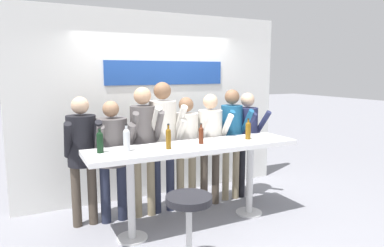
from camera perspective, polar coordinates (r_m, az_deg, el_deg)
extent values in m
plane|color=gray|center=(4.55, 0.57, -16.56)|extent=(40.00, 40.00, 0.00)
cube|color=silver|center=(5.36, -5.78, 2.96)|extent=(4.27, 0.10, 2.83)
cube|color=#1E479E|center=(5.33, -4.25, 8.42)|extent=(1.92, 0.02, 0.36)
cube|color=white|center=(4.22, 0.59, -3.94)|extent=(2.67, 0.65, 0.06)
cylinder|color=silver|center=(4.08, -10.11, -11.89)|extent=(0.09, 0.09, 0.99)
cylinder|color=silver|center=(4.28, -9.92, -18.26)|extent=(0.36, 0.36, 0.02)
cylinder|color=silver|center=(4.77, 9.61, -8.81)|extent=(0.09, 0.09, 0.99)
cylinder|color=silver|center=(4.94, 9.46, -14.43)|extent=(0.36, 0.36, 0.02)
cylinder|color=silver|center=(3.51, -0.51, -17.90)|extent=(0.06, 0.06, 0.69)
cylinder|color=black|center=(3.37, -0.52, -12.53)|extent=(0.45, 0.45, 0.07)
cylinder|color=#473D33|center=(4.61, -18.73, -11.43)|extent=(0.11, 0.11, 0.79)
cylinder|color=#473D33|center=(4.62, -16.26, -11.25)|extent=(0.11, 0.11, 0.79)
cylinder|color=black|center=(4.43, -17.90, -2.72)|extent=(0.37, 0.37, 0.62)
sphere|color=#D6AD89|center=(4.37, -18.17, 2.89)|extent=(0.21, 0.21, 0.21)
cylinder|color=black|center=(4.26, -20.01, -2.64)|extent=(0.10, 0.38, 0.48)
cylinder|color=black|center=(4.29, -15.48, -2.36)|extent=(0.10, 0.38, 0.48)
cylinder|color=#23283D|center=(4.62, -14.24, -11.37)|extent=(0.13, 0.13, 0.76)
cylinder|color=#23283D|center=(4.66, -11.60, -11.09)|extent=(0.13, 0.13, 0.76)
cylinder|color=#514C4C|center=(4.46, -13.20, -2.98)|extent=(0.40, 0.40, 0.60)
sphere|color=#9E7556|center=(4.39, -13.39, 2.38)|extent=(0.21, 0.21, 0.21)
cylinder|color=#514C4C|center=(4.27, -15.24, -2.96)|extent=(0.10, 0.37, 0.47)
cylinder|color=#514C4C|center=(4.35, -10.42, -2.60)|extent=(0.10, 0.37, 0.47)
cylinder|color=gray|center=(4.69, -9.05, -10.39)|extent=(0.11, 0.11, 0.84)
cylinder|color=gray|center=(4.73, -6.84, -10.18)|extent=(0.11, 0.11, 0.84)
cylinder|color=#514C4C|center=(4.52, -8.14, -1.26)|extent=(0.36, 0.36, 0.66)
sphere|color=tan|center=(4.47, -8.26, 4.59)|extent=(0.23, 0.23, 0.23)
cylinder|color=#514C4C|center=(4.33, -9.70, -1.10)|extent=(0.11, 0.39, 0.51)
cylinder|color=#514C4C|center=(4.40, -5.66, -0.86)|extent=(0.11, 0.39, 0.51)
cylinder|color=#23283D|center=(4.79, -5.93, -9.73)|extent=(0.12, 0.12, 0.87)
cylinder|color=#23283D|center=(4.86, -3.64, -9.44)|extent=(0.12, 0.12, 0.87)
cylinder|color=beige|center=(4.64, -4.90, -0.45)|extent=(0.38, 0.38, 0.69)
sphere|color=brown|center=(4.59, -4.98, 5.46)|extent=(0.23, 0.23, 0.23)
cylinder|color=beige|center=(4.42, -6.29, -0.27)|extent=(0.10, 0.41, 0.53)
cylinder|color=beige|center=(4.54, -2.11, 0.01)|extent=(0.10, 0.41, 0.53)
cylinder|color=gray|center=(4.92, -1.96, -9.80)|extent=(0.11, 0.11, 0.76)
cylinder|color=gray|center=(5.00, 0.02, -9.51)|extent=(0.11, 0.11, 0.76)
cylinder|color=beige|center=(4.79, -0.98, -1.86)|extent=(0.34, 0.34, 0.60)
sphere|color=brown|center=(4.73, -0.99, 3.17)|extent=(0.21, 0.21, 0.21)
cylinder|color=beige|center=(4.59, -2.01, -1.79)|extent=(0.08, 0.36, 0.47)
cylinder|color=beige|center=(4.73, 1.56, -1.47)|extent=(0.08, 0.36, 0.47)
cylinder|color=#473D33|center=(5.03, 2.02, -9.30)|extent=(0.11, 0.11, 0.78)
cylinder|color=#473D33|center=(5.11, 3.94, -9.02)|extent=(0.11, 0.11, 0.78)
cylinder|color=beige|center=(4.90, 3.05, -1.35)|extent=(0.35, 0.35, 0.62)
sphere|color=#D6AD89|center=(4.85, 3.09, 3.68)|extent=(0.21, 0.21, 0.21)
cylinder|color=beige|center=(4.69, 2.12, -1.24)|extent=(0.10, 0.37, 0.48)
cylinder|color=beige|center=(4.84, 5.58, -0.97)|extent=(0.10, 0.37, 0.48)
cylinder|color=gray|center=(5.26, 5.62, -8.37)|extent=(0.10, 0.10, 0.81)
cylinder|color=gray|center=(5.34, 7.31, -8.14)|extent=(0.10, 0.10, 0.81)
cylinder|color=#19517A|center=(5.14, 6.61, -0.52)|extent=(0.34, 0.34, 0.64)
sphere|color=brown|center=(5.09, 6.70, 4.44)|extent=(0.22, 0.22, 0.22)
cylinder|color=#19517A|center=(4.93, 5.91, -0.36)|extent=(0.11, 0.38, 0.49)
cylinder|color=#19517A|center=(5.07, 8.94, -0.16)|extent=(0.11, 0.38, 0.49)
cylinder|color=black|center=(5.42, 8.28, -8.07)|extent=(0.10, 0.10, 0.78)
cylinder|color=black|center=(5.54, 9.62, -7.72)|extent=(0.10, 0.10, 0.78)
cylinder|color=#23284C|center=(5.33, 9.13, -0.68)|extent=(0.38, 0.38, 0.62)
sphere|color=#D6AD89|center=(5.28, 9.24, 3.94)|extent=(0.21, 0.21, 0.21)
cylinder|color=#23284C|center=(5.11, 9.11, -0.57)|extent=(0.14, 0.37, 0.47)
cylinder|color=#23284C|center=(5.33, 11.47, -0.25)|extent=(0.14, 0.37, 0.47)
cylinder|color=#4C1E0F|center=(4.26, 1.52, -2.19)|extent=(0.06, 0.06, 0.18)
sphere|color=#4C1E0F|center=(4.24, 1.53, -1.00)|extent=(0.06, 0.06, 0.06)
cylinder|color=#4C1E0F|center=(4.24, 1.53, -0.57)|extent=(0.02, 0.02, 0.06)
cylinder|color=black|center=(4.23, 1.53, -0.06)|extent=(0.03, 0.03, 0.01)
cylinder|color=brown|center=(4.60, 9.30, -1.39)|extent=(0.07, 0.07, 0.20)
sphere|color=brown|center=(4.58, 9.33, -0.18)|extent=(0.07, 0.07, 0.07)
cylinder|color=brown|center=(4.58, 9.34, 0.25)|extent=(0.03, 0.03, 0.07)
cylinder|color=black|center=(4.57, 9.35, 0.77)|extent=(0.03, 0.03, 0.01)
cylinder|color=#B7BCC1|center=(3.91, -10.84, -3.01)|extent=(0.08, 0.08, 0.22)
sphere|color=#B7BCC1|center=(3.89, -10.89, -1.42)|extent=(0.08, 0.08, 0.08)
cylinder|color=#B7BCC1|center=(3.88, -10.90, -0.86)|extent=(0.03, 0.03, 0.08)
cylinder|color=black|center=(3.88, -10.92, -0.18)|extent=(0.03, 0.03, 0.02)
cylinder|color=black|center=(3.91, -15.08, -3.31)|extent=(0.07, 0.07, 0.20)
sphere|color=black|center=(3.89, -15.14, -1.87)|extent=(0.07, 0.07, 0.07)
cylinder|color=black|center=(3.89, -15.16, -1.36)|extent=(0.03, 0.03, 0.07)
cylinder|color=black|center=(3.88, -15.18, -0.74)|extent=(0.03, 0.03, 0.01)
cylinder|color=brown|center=(3.97, -3.95, -2.78)|extent=(0.06, 0.06, 0.21)
sphere|color=brown|center=(3.95, -3.96, -1.31)|extent=(0.06, 0.06, 0.06)
cylinder|color=brown|center=(3.95, -3.97, -0.78)|extent=(0.02, 0.02, 0.07)
cylinder|color=black|center=(3.94, -3.98, -0.15)|extent=(0.03, 0.03, 0.02)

